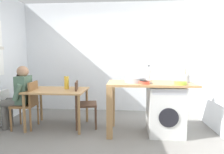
{
  "coord_description": "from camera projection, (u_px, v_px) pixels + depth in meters",
  "views": [
    {
      "loc": [
        0.47,
        -2.92,
        1.36
      ],
      "look_at": [
        0.21,
        0.45,
        1.0
      ],
      "focal_mm": 29.53,
      "sensor_mm": 36.0,
      "label": 1
    }
  ],
  "objects": [
    {
      "name": "ground_plane",
      "position": [
        98.0,
        139.0,
        3.08
      ],
      "size": [
        5.46,
        5.46,
        0.0
      ],
      "primitive_type": "plane",
      "color": "slate"
    },
    {
      "name": "utensil_crock",
      "position": [
        187.0,
        78.0,
        3.24
      ],
      "size": [
        0.11,
        0.11,
        0.3
      ],
      "color": "gray",
      "rests_on": "kitchen_counter"
    },
    {
      "name": "dining_table",
      "position": [
        58.0,
        95.0,
        3.56
      ],
      "size": [
        1.1,
        0.76,
        0.74
      ],
      "color": "tan",
      "rests_on": "ground_plane"
    },
    {
      "name": "vase",
      "position": [
        67.0,
        83.0,
        3.62
      ],
      "size": [
        0.09,
        0.09,
        0.25
      ],
      "primitive_type": "cylinder",
      "color": "gold",
      "rests_on": "dining_table"
    },
    {
      "name": "washing_machine",
      "position": [
        165.0,
        110.0,
        3.27
      ],
      "size": [
        0.6,
        0.61,
        0.86
      ],
      "color": "silver",
      "rests_on": "ground_plane"
    },
    {
      "name": "chair_person_seat",
      "position": [
        28.0,
        102.0,
        3.52
      ],
      "size": [
        0.43,
        0.43,
        0.9
      ],
      "rotation": [
        0.0,
        0.0,
        1.66
      ],
      "color": "olive",
      "rests_on": "ground_plane"
    },
    {
      "name": "scissors",
      "position": [
        148.0,
        83.0,
        3.15
      ],
      "size": [
        0.15,
        0.06,
        0.01
      ],
      "color": "#B2B2B7",
      "rests_on": "kitchen_counter"
    },
    {
      "name": "mixing_bowl",
      "position": [
        144.0,
        82.0,
        3.05
      ],
      "size": [
        0.18,
        0.18,
        0.05
      ],
      "color": "#D84C38",
      "rests_on": "kitchen_counter"
    },
    {
      "name": "seated_person",
      "position": [
        19.0,
        94.0,
        3.51
      ],
      "size": [
        0.52,
        0.52,
        1.2
      ],
      "rotation": [
        0.0,
        0.0,
        1.66
      ],
      "color": "#595651",
      "rests_on": "ground_plane"
    },
    {
      "name": "colander",
      "position": [
        180.0,
        83.0,
        2.99
      ],
      "size": [
        0.2,
        0.2,
        0.06
      ],
      "color": "#A8C63D",
      "rests_on": "kitchen_counter"
    },
    {
      "name": "wall_back",
      "position": [
        108.0,
        58.0,
        4.66
      ],
      "size": [
        4.6,
        0.1,
        2.7
      ],
      "primitive_type": "cube",
      "color": "silver",
      "rests_on": "ground_plane"
    },
    {
      "name": "bottle_tall_green",
      "position": [
        149.0,
        74.0,
        3.42
      ],
      "size": [
        0.08,
        0.08,
        0.29
      ],
      "color": "silver",
      "rests_on": "kitchen_counter"
    },
    {
      "name": "sink_basin",
      "position": [
        136.0,
        80.0,
        3.26
      ],
      "size": [
        0.38,
        0.38,
        0.09
      ],
      "primitive_type": "cylinder",
      "color": "#9EA0A5",
      "rests_on": "kitchen_counter"
    },
    {
      "name": "kitchen_counter",
      "position": [
        138.0,
        91.0,
        3.27
      ],
      "size": [
        1.5,
        0.68,
        0.92
      ],
      "color": "tan",
      "rests_on": "ground_plane"
    },
    {
      "name": "tap",
      "position": [
        135.0,
        74.0,
        3.43
      ],
      "size": [
        0.02,
        0.02,
        0.28
      ],
      "primitive_type": "cylinder",
      "color": "#B2B2B7",
      "rests_on": "kitchen_counter"
    },
    {
      "name": "chair_opposite",
      "position": [
        82.0,
        101.0,
        3.57
      ],
      "size": [
        0.47,
        0.47,
        0.9
      ],
      "rotation": [
        0.0,
        0.0,
        -1.38
      ],
      "color": "#4C3323",
      "rests_on": "ground_plane"
    }
  ]
}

